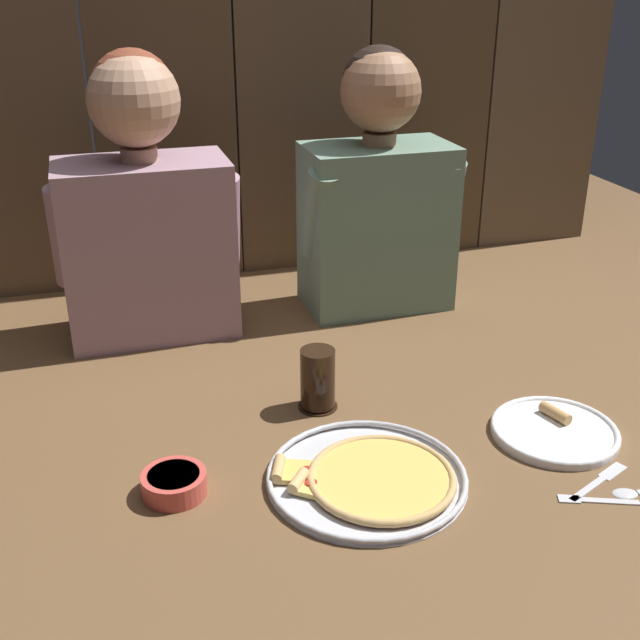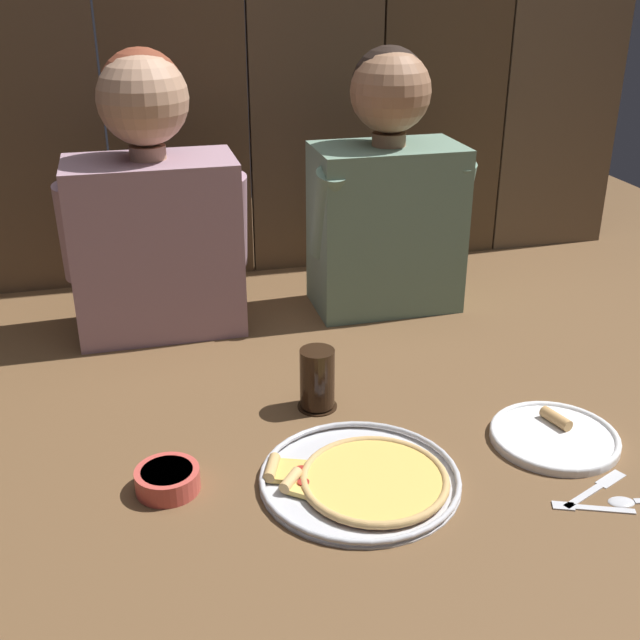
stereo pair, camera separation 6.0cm
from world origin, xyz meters
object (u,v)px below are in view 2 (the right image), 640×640
(dinner_plate, at_px, (554,436))
(diner_left, at_px, (153,206))
(drinking_glass, at_px, (317,379))
(pizza_tray, at_px, (363,478))
(diner_right, at_px, (387,191))
(dipping_bowl, at_px, (167,478))

(dinner_plate, distance_m, diner_left, 0.99)
(drinking_glass, relative_size, diner_left, 0.20)
(pizza_tray, bearing_deg, diner_right, 69.11)
(drinking_glass, xyz_separation_m, dipping_bowl, (-0.31, -0.20, -0.04))
(drinking_glass, bearing_deg, pizza_tray, -86.83)
(diner_left, bearing_deg, drinking_glass, -59.51)
(dipping_bowl, distance_m, diner_right, 0.92)
(dinner_plate, height_order, diner_right, diner_right)
(dipping_bowl, xyz_separation_m, diner_right, (0.59, 0.65, 0.27))
(drinking_glass, bearing_deg, dipping_bowl, -147.18)
(pizza_tray, bearing_deg, dinner_plate, 5.89)
(dinner_plate, relative_size, drinking_glass, 1.88)
(drinking_glass, distance_m, dipping_bowl, 0.37)
(dinner_plate, relative_size, diner_right, 0.37)
(pizza_tray, distance_m, dipping_bowl, 0.33)
(drinking_glass, relative_size, dipping_bowl, 1.16)
(pizza_tray, distance_m, diner_left, 0.82)
(diner_left, bearing_deg, pizza_tray, -68.50)
(pizza_tray, distance_m, diner_right, 0.82)
(drinking_glass, xyz_separation_m, diner_left, (-0.27, 0.46, 0.24))
(dipping_bowl, bearing_deg, diner_left, 86.72)
(diner_right, bearing_deg, drinking_glass, -122.35)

